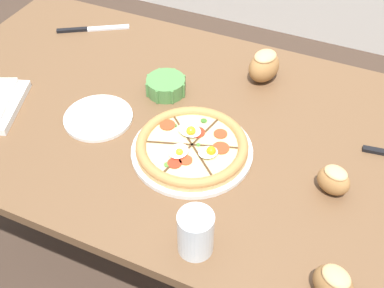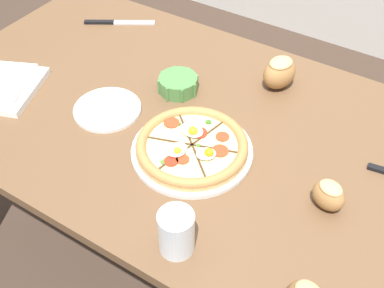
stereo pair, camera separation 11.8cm
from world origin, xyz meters
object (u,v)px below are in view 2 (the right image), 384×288
ramekin_bowl (178,84)px  side_saucer (107,109)px  dining_table (195,145)px  knife_main (119,22)px  water_glass (176,234)px  pizza (192,147)px  bread_piece_far (280,72)px  bread_piece_near (329,195)px

ramekin_bowl → side_saucer: ramekin_bowl is taller
dining_table → knife_main: size_ratio=7.41×
dining_table → knife_main: bearing=149.3°
dining_table → water_glass: water_glass is taller
pizza → water_glass: size_ratio=2.89×
ramekin_bowl → side_saucer: (-0.11, -0.18, -0.02)m
dining_table → water_glass: bearing=-63.5°
bread_piece_far → knife_main: size_ratio=0.58×
knife_main → side_saucer: 0.46m
bread_piece_near → water_glass: bearing=-129.6°
dining_table → bread_piece_far: 0.32m
pizza → bread_piece_near: (0.34, 0.02, 0.02)m
bread_piece_near → water_glass: (-0.22, -0.27, 0.01)m
dining_table → bread_piece_near: bearing=-11.4°
pizza → ramekin_bowl: size_ratio=2.56×
bread_piece_far → side_saucer: (-0.35, -0.35, -0.04)m
bread_piece_far → water_glass: (0.05, -0.61, -0.00)m
dining_table → bread_piece_near: (0.40, -0.08, 0.12)m
dining_table → pizza: size_ratio=5.23×
ramekin_bowl → bread_piece_near: (0.51, -0.17, 0.01)m
ramekin_bowl → bread_piece_far: size_ratio=0.96×
dining_table → ramekin_bowl: bearing=141.0°
ramekin_bowl → water_glass: bearing=-57.0°
knife_main → pizza: bearing=-67.3°
side_saucer → ramekin_bowl: bearing=57.2°
pizza → bread_piece_far: bread_piece_far is taller
bread_piece_near → bread_piece_far: (-0.28, 0.34, 0.01)m
pizza → knife_main: bearing=144.3°
dining_table → ramekin_bowl: ramekin_bowl is taller
bread_piece_near → side_saucer: bread_piece_near is taller
pizza → bread_piece_near: bread_piece_near is taller
dining_table → side_saucer: (-0.23, -0.09, 0.09)m
pizza → ramekin_bowl: (-0.17, 0.19, 0.00)m
bread_piece_far → knife_main: bread_piece_far is taller
bread_piece_near → dining_table: bearing=168.6°
bread_piece_near → side_saucer: size_ratio=0.50×
bread_piece_far → pizza: bearing=-100.4°
bread_piece_far → knife_main: 0.61m
bread_piece_near → bread_piece_far: bearing=129.1°
bread_piece_far → side_saucer: 0.49m
pizza → side_saucer: pizza is taller
pizza → side_saucer: size_ratio=1.64×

